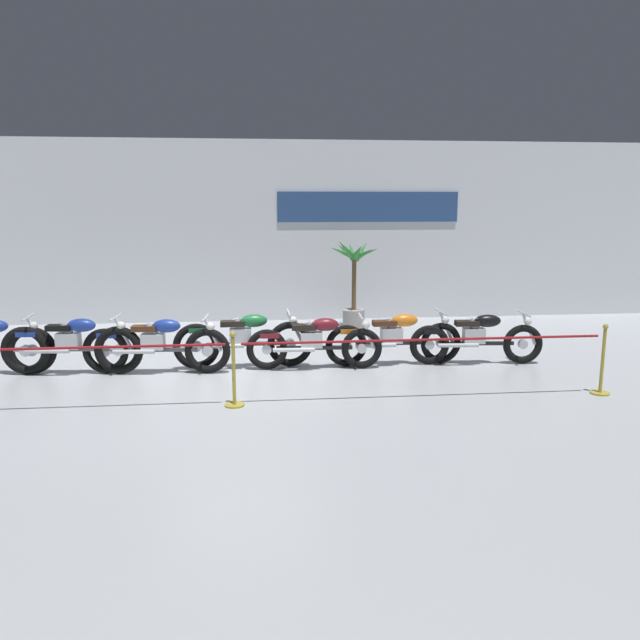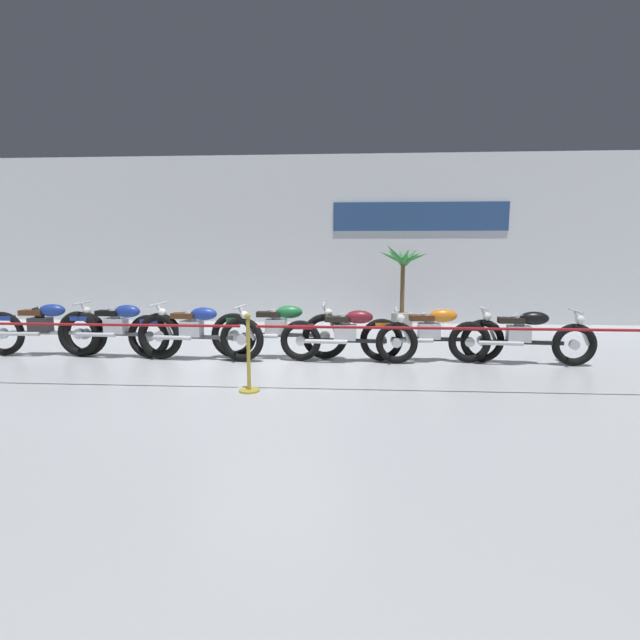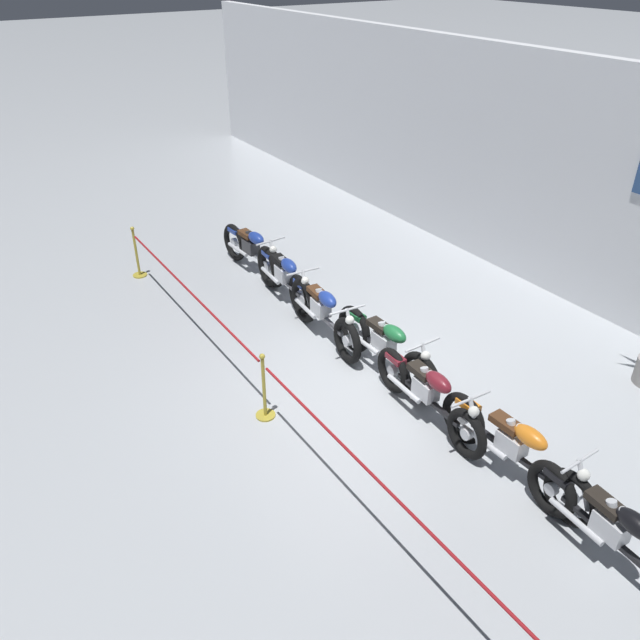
{
  "view_description": "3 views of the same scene",
  "coord_description": "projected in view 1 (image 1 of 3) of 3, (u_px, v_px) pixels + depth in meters",
  "views": [
    {
      "loc": [
        0.28,
        -9.72,
        2.79
      ],
      "look_at": [
        1.36,
        0.63,
        0.82
      ],
      "focal_mm": 35.0,
      "sensor_mm": 36.0,
      "label": 1
    },
    {
      "loc": [
        1.34,
        -7.71,
        1.89
      ],
      "look_at": [
        0.79,
        0.41,
        0.72
      ],
      "focal_mm": 28.0,
      "sensor_mm": 36.0,
      "label": 2
    },
    {
      "loc": [
        6.1,
        -4.44,
        5.7
      ],
      "look_at": [
        -1.1,
        0.27,
        0.52
      ],
      "focal_mm": 35.0,
      "sensor_mm": 36.0,
      "label": 3
    }
  ],
  "objects": [
    {
      "name": "stanchion_mid_left",
      "position": [
        234.0,
        381.0,
        8.61
      ],
      "size": [
        0.28,
        0.28,
        1.05
      ],
      "color": "gold",
      "rests_on": "ground"
    },
    {
      "name": "stanchion_far_left",
      "position": [
        133.0,
        357.0,
        8.4
      ],
      "size": [
        10.61,
        0.28,
        1.05
      ],
      "color": "gold",
      "rests_on": "ground"
    },
    {
      "name": "motorcycle_black_6",
      "position": [
        477.0,
        339.0,
        10.83
      ],
      "size": [
        2.34,
        0.62,
        0.93
      ],
      "color": "black",
      "rests_on": "ground"
    },
    {
      "name": "stanchion_mid_right",
      "position": [
        602.0,
        370.0,
        9.15
      ],
      "size": [
        0.28,
        0.28,
        1.05
      ],
      "color": "gold",
      "rests_on": "ground"
    },
    {
      "name": "motorcycle_blue_2",
      "position": [
        157.0,
        345.0,
        10.24
      ],
      "size": [
        2.44,
        0.62,
        0.96
      ],
      "color": "black",
      "rests_on": "ground"
    },
    {
      "name": "potted_palm_left_of_row",
      "position": [
        354.0,
        282.0,
        13.86
      ],
      "size": [
        1.16,
        1.04,
        2.06
      ],
      "color": "gray",
      "rests_on": "ground"
    },
    {
      "name": "back_wall",
      "position": [
        243.0,
        232.0,
        14.61
      ],
      "size": [
        28.0,
        0.29,
        4.2
      ],
      "color": "white",
      "rests_on": "ground"
    },
    {
      "name": "motorcycle_green_3",
      "position": [
        244.0,
        340.0,
        10.59
      ],
      "size": [
        2.37,
        0.62,
        0.97
      ],
      "color": "black",
      "rests_on": "ground"
    },
    {
      "name": "motorcycle_maroon_4",
      "position": [
        315.0,
        343.0,
        10.51
      ],
      "size": [
        2.3,
        0.62,
        0.92
      ],
      "color": "black",
      "rests_on": "ground"
    },
    {
      "name": "motorcycle_orange_5",
      "position": [
        395.0,
        339.0,
        10.79
      ],
      "size": [
        2.4,
        0.62,
        0.94
      ],
      "color": "black",
      "rests_on": "ground"
    },
    {
      "name": "ground_plane",
      "position": [
        240.0,
        379.0,
        9.99
      ],
      "size": [
        120.0,
        120.0,
        0.0
      ],
      "primitive_type": "plane",
      "color": "#B2B7BC"
    },
    {
      "name": "motorcycle_blue_1",
      "position": [
        72.0,
        346.0,
        10.18
      ],
      "size": [
        2.32,
        0.62,
        0.98
      ],
      "color": "black",
      "rests_on": "ground"
    }
  ]
}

